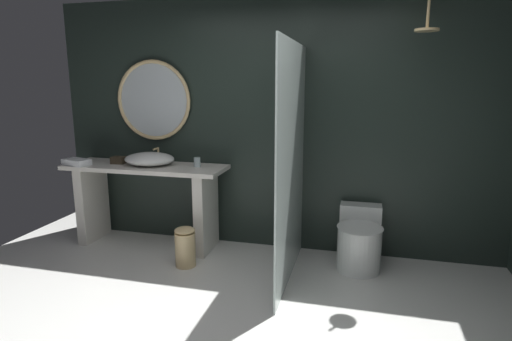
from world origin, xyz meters
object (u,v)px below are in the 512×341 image
(vessel_sink, at_px, (150,159))
(tissue_box, at_px, (119,160))
(waste_bin, at_px, (185,246))
(folded_hand_towel, at_px, (77,162))
(tumbler_cup, at_px, (197,162))
(round_wall_mirror, at_px, (153,100))
(toilet, at_px, (359,241))
(rain_shower_head, at_px, (427,26))

(vessel_sink, bearing_deg, tissue_box, 179.50)
(waste_bin, height_order, folded_hand_towel, folded_hand_towel)
(tumbler_cup, relative_size, folded_hand_towel, 0.35)
(round_wall_mirror, height_order, toilet, round_wall_mirror)
(tumbler_cup, height_order, round_wall_mirror, round_wall_mirror)
(tumbler_cup, distance_m, toilet, 1.81)
(tumbler_cup, bearing_deg, waste_bin, -84.13)
(vessel_sink, relative_size, tissue_box, 3.72)
(tissue_box, bearing_deg, round_wall_mirror, 37.11)
(round_wall_mirror, height_order, folded_hand_towel, round_wall_mirror)
(round_wall_mirror, height_order, rain_shower_head, rain_shower_head)
(tumbler_cup, height_order, rain_shower_head, rain_shower_head)
(round_wall_mirror, bearing_deg, rain_shower_head, -7.14)
(tumbler_cup, height_order, folded_hand_towel, tumbler_cup)
(rain_shower_head, height_order, folded_hand_towel, rain_shower_head)
(toilet, bearing_deg, waste_bin, -166.36)
(rain_shower_head, bearing_deg, round_wall_mirror, 172.86)
(round_wall_mirror, bearing_deg, folded_hand_towel, -148.56)
(tissue_box, relative_size, folded_hand_towel, 0.50)
(round_wall_mirror, xyz_separation_m, toilet, (2.24, -0.28, -1.29))
(folded_hand_towel, bearing_deg, toilet, 2.85)
(tumbler_cup, relative_size, tissue_box, 0.70)
(tissue_box, distance_m, rain_shower_head, 3.28)
(round_wall_mirror, distance_m, rain_shower_head, 2.79)
(round_wall_mirror, bearing_deg, toilet, -7.20)
(round_wall_mirror, height_order, waste_bin, round_wall_mirror)
(rain_shower_head, xyz_separation_m, folded_hand_towel, (-3.40, -0.09, -1.28))
(tissue_box, height_order, toilet, tissue_box)
(vessel_sink, height_order, waste_bin, vessel_sink)
(toilet, xyz_separation_m, waste_bin, (-1.63, -0.39, -0.07))
(tissue_box, height_order, waste_bin, tissue_box)
(toilet, bearing_deg, vessel_sink, 179.04)
(tissue_box, distance_m, toilet, 2.65)
(waste_bin, bearing_deg, folded_hand_towel, 169.42)
(vessel_sink, bearing_deg, toilet, -0.96)
(vessel_sink, relative_size, rain_shower_head, 1.57)
(waste_bin, distance_m, folded_hand_towel, 1.53)
(tumbler_cup, bearing_deg, round_wall_mirror, 160.76)
(tumbler_cup, xyz_separation_m, rain_shower_head, (2.12, -0.14, 1.27))
(round_wall_mirror, distance_m, waste_bin, 1.64)
(vessel_sink, relative_size, waste_bin, 1.36)
(vessel_sink, xyz_separation_m, waste_bin, (0.57, -0.43, -0.76))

